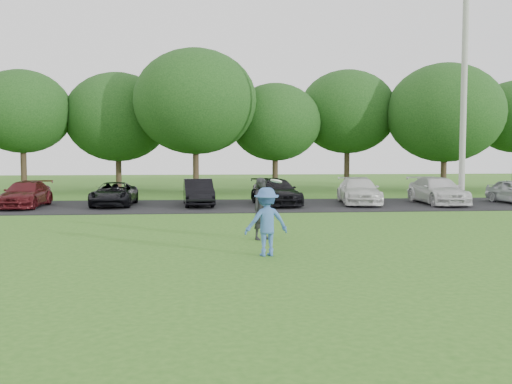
# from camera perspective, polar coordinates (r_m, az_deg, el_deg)

# --- Properties ---
(ground) EXTENTS (100.00, 100.00, 0.00)m
(ground) POSITION_cam_1_polar(r_m,az_deg,el_deg) (13.30, 1.38, -6.65)
(ground) COLOR #31671D
(ground) RESTS_ON ground
(parking_lot) EXTENTS (32.00, 6.50, 0.03)m
(parking_lot) POSITION_cam_1_polar(r_m,az_deg,el_deg) (26.14, -1.89, -1.36)
(parking_lot) COLOR black
(parking_lot) RESTS_ON ground
(utility_pole) EXTENTS (0.28, 0.28, 10.94)m
(utility_pole) POSITION_cam_1_polar(r_m,az_deg,el_deg) (28.59, 20.08, 9.80)
(utility_pole) COLOR #A7A7A2
(utility_pole) RESTS_ON ground
(frisbee_player) EXTENTS (1.14, 0.79, 1.85)m
(frisbee_player) POSITION_cam_1_polar(r_m,az_deg,el_deg) (13.52, 1.05, -2.98)
(frisbee_player) COLOR #3C66AA
(frisbee_player) RESTS_ON ground
(camera_bystander) EXTENTS (0.76, 0.70, 1.75)m
(camera_bystander) POSITION_cam_1_polar(r_m,az_deg,el_deg) (16.01, 0.64, -1.68)
(camera_bystander) COLOR black
(camera_bystander) RESTS_ON ground
(parked_cars) EXTENTS (27.91, 4.74, 1.25)m
(parked_cars) POSITION_cam_1_polar(r_m,az_deg,el_deg) (26.18, 0.16, -0.03)
(parked_cars) COLOR slate
(parked_cars) RESTS_ON parking_lot
(tree_row) EXTENTS (42.39, 9.85, 8.64)m
(tree_row) POSITION_cam_1_polar(r_m,az_deg,el_deg) (35.96, -0.39, 7.91)
(tree_row) COLOR #38281C
(tree_row) RESTS_ON ground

